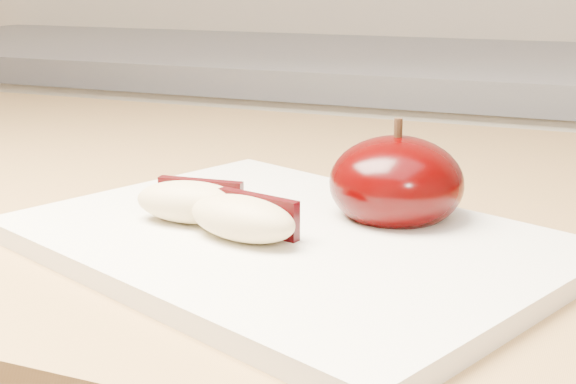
% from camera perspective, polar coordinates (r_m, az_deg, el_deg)
% --- Properties ---
extents(back_cabinet, '(2.40, 0.62, 0.94)m').
position_cam_1_polar(back_cabinet, '(1.41, 14.31, -10.04)').
color(back_cabinet, silver).
rests_on(back_cabinet, ground).
extents(cutting_board, '(0.38, 0.33, 0.01)m').
position_cam_1_polar(cutting_board, '(0.49, -0.00, -3.55)').
color(cutting_board, silver).
rests_on(cutting_board, island_counter).
extents(apple_half, '(0.10, 0.10, 0.07)m').
position_cam_1_polar(apple_half, '(0.52, 7.70, 0.64)').
color(apple_half, black).
rests_on(apple_half, cutting_board).
extents(apple_wedge_a, '(0.08, 0.04, 0.03)m').
position_cam_1_polar(apple_wedge_a, '(0.51, -6.84, -0.68)').
color(apple_wedge_a, '#CBB380').
rests_on(apple_wedge_a, cutting_board).
extents(apple_wedge_b, '(0.08, 0.05, 0.03)m').
position_cam_1_polar(apple_wedge_b, '(0.47, -3.15, -1.85)').
color(apple_wedge_b, '#CBB380').
rests_on(apple_wedge_b, cutting_board).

